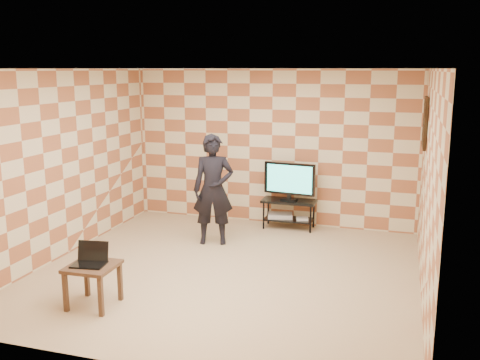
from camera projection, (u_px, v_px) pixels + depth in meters
name	position (u px, v px, depth m)	size (l,w,h in m)	color
floor	(227.00, 271.00, 7.26)	(5.00, 5.00, 0.00)	tan
wall_back	(272.00, 148.00, 9.33)	(5.00, 0.02, 2.70)	beige
wall_front	(136.00, 227.00, 4.65)	(5.00, 0.02, 2.70)	beige
wall_left	(62.00, 164.00, 7.71)	(0.02, 5.00, 2.70)	beige
wall_right	(428.00, 186.00, 6.27)	(0.02, 5.00, 2.70)	beige
ceiling	(226.00, 69.00, 6.71)	(5.00, 5.00, 0.02)	white
wall_art	(425.00, 122.00, 7.61)	(0.04, 0.72, 0.72)	black
tv_stand	(289.00, 208.00, 9.16)	(0.92, 0.41, 0.50)	black
tv	(289.00, 180.00, 9.06)	(0.89, 0.20, 0.64)	black
dvd_player	(280.00, 215.00, 9.26)	(0.42, 0.30, 0.07)	#B6B6B9
game_console	(302.00, 219.00, 9.10)	(0.20, 0.14, 0.04)	silver
side_table	(93.00, 272.00, 6.13)	(0.54, 0.54, 0.50)	#342218
laptop	(90.00, 260.00, 6.13)	(0.41, 0.34, 0.25)	black
person	(213.00, 190.00, 8.29)	(0.63, 0.41, 1.73)	black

